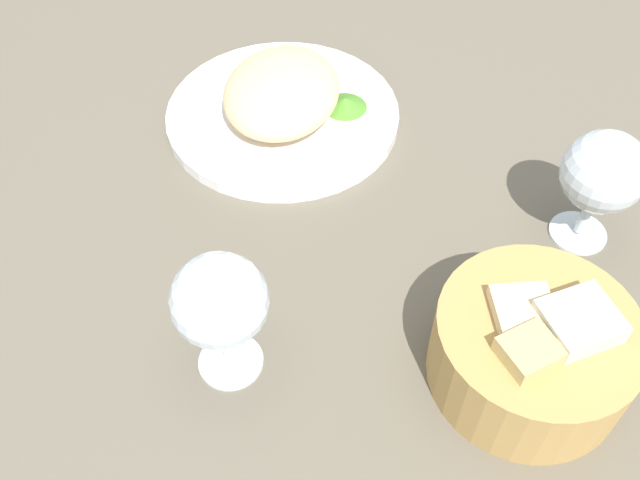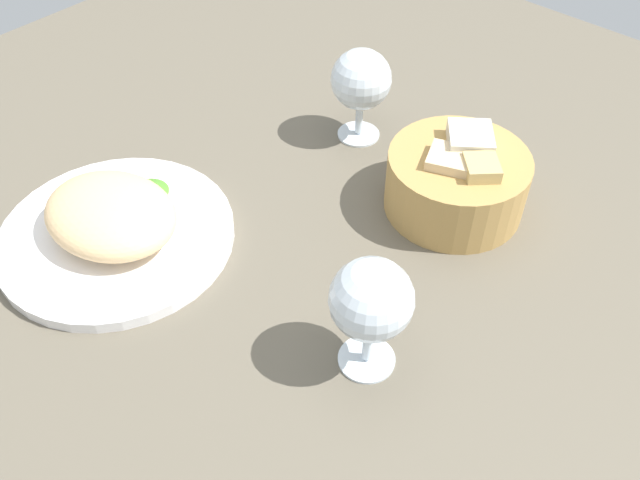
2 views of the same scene
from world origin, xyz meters
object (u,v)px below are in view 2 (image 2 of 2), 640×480
at_px(plate, 117,236).
at_px(bread_basket, 457,180).
at_px(wine_glass_far, 361,82).
at_px(wine_glass_near, 371,302).

height_order(plate, bread_basket, bread_basket).
height_order(plate, wine_glass_far, wine_glass_far).
distance_m(bread_basket, wine_glass_far, 0.18).
xyz_separation_m(plate, wine_glass_far, (0.08, 0.34, 0.08)).
relative_size(bread_basket, wine_glass_near, 1.25).
distance_m(bread_basket, wine_glass_near, 0.25).
relative_size(plate, bread_basket, 1.62).
bearing_deg(wine_glass_near, wine_glass_far, 130.92).
distance_m(wine_glass_near, wine_glass_far, 0.36).
bearing_deg(plate, wine_glass_near, 11.22).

